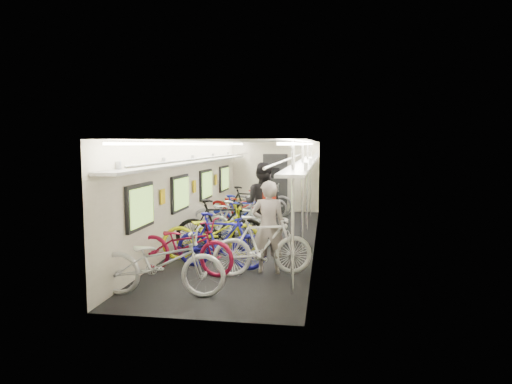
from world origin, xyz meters
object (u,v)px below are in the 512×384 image
(bicycle_0, at_px, (161,262))
(backpack, at_px, (269,198))
(passenger_near, at_px, (268,227))
(passenger_mid, at_px, (263,204))
(bicycle_1, at_px, (221,241))

(bicycle_0, distance_m, backpack, 2.76)
(passenger_near, distance_m, passenger_mid, 2.39)
(passenger_near, bearing_deg, backpack, -90.10)
(backpack, bearing_deg, passenger_near, -90.83)
(passenger_near, distance_m, backpack, 0.85)
(passenger_near, bearing_deg, bicycle_0, 40.26)
(passenger_near, xyz_separation_m, passenger_mid, (-0.43, 2.35, 0.11))
(bicycle_0, height_order, passenger_near, passenger_near)
(bicycle_0, distance_m, passenger_near, 2.14)
(bicycle_0, height_order, bicycle_1, same)
(passenger_mid, bearing_deg, backpack, 117.91)
(bicycle_1, bearing_deg, passenger_near, -93.45)
(backpack, bearing_deg, passenger_mid, 95.79)
(bicycle_0, distance_m, passenger_mid, 4.04)
(bicycle_0, bearing_deg, passenger_mid, -18.56)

